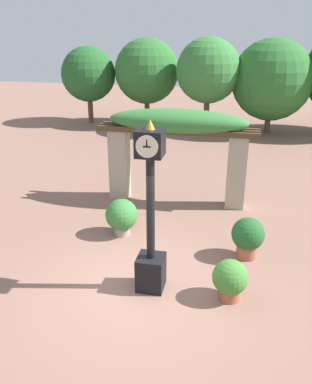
# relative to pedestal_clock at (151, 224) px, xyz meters

# --- Properties ---
(ground_plane) EXTENTS (60.00, 60.00, 0.00)m
(ground_plane) POSITION_rel_pedestal_clock_xyz_m (-0.24, -0.02, -1.47)
(ground_plane) COLOR #8E6656
(pedestal_clock) EXTENTS (0.55, 0.55, 3.55)m
(pedestal_clock) POSITION_rel_pedestal_clock_xyz_m (0.00, 0.00, 0.00)
(pedestal_clock) COLOR black
(pedestal_clock) RESTS_ON ground
(pergola) EXTENTS (4.73, 1.15, 2.87)m
(pergola) POSITION_rel_pedestal_clock_xyz_m (-0.24, 4.56, 0.65)
(pergola) COLOR #A89E89
(pergola) RESTS_ON ground
(potted_plant_near_left) EXTENTS (0.77, 0.77, 1.00)m
(potted_plant_near_left) POSITION_rel_pedestal_clock_xyz_m (1.93, 1.65, -0.92)
(potted_plant_near_left) COLOR #9E563D
(potted_plant_near_left) RESTS_ON ground
(potted_plant_near_right) EXTENTS (0.71, 0.71, 0.85)m
(potted_plant_near_right) POSITION_rel_pedestal_clock_xyz_m (1.61, -0.04, -1.01)
(potted_plant_near_right) COLOR #9E563D
(potted_plant_near_right) RESTS_ON ground
(potted_plant_far_left) EXTENTS (0.83, 0.83, 0.98)m
(potted_plant_far_left) POSITION_rel_pedestal_clock_xyz_m (-1.25, 2.10, -0.93)
(potted_plant_far_left) COLOR gray
(potted_plant_far_left) RESTS_ON ground
(tree_line) EXTENTS (16.83, 4.79, 5.17)m
(tree_line) POSITION_rel_pedestal_clock_xyz_m (1.54, 14.42, 1.38)
(tree_line) COLOR brown
(tree_line) RESTS_ON ground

